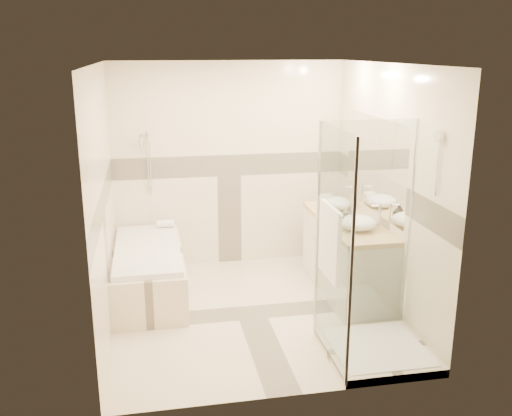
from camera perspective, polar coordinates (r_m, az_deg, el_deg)
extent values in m
cube|color=beige|center=(5.99, -0.50, -10.45)|extent=(2.80, 3.00, 0.01)
cube|color=white|center=(5.38, -0.57, 14.30)|extent=(2.80, 3.00, 0.01)
cube|color=beige|center=(7.01, -2.72, 4.27)|extent=(2.80, 0.01, 2.50)
cube|color=beige|center=(4.15, 3.16, -3.87)|extent=(2.80, 0.01, 2.50)
cube|color=beige|center=(5.49, -15.11, 0.52)|extent=(0.01, 3.00, 2.50)
cube|color=beige|center=(5.96, 12.89, 1.84)|extent=(0.01, 3.00, 2.50)
cube|color=white|center=(6.18, 11.76, 4.30)|extent=(0.01, 1.60, 1.00)
cylinder|color=silver|center=(6.89, -10.77, 4.66)|extent=(0.02, 0.02, 0.70)
cube|color=beige|center=(6.41, -10.68, -6.45)|extent=(0.75, 1.70, 0.50)
cube|color=white|center=(6.31, -10.81, -4.10)|extent=(0.69, 1.60, 0.06)
ellipsoid|color=white|center=(6.33, -10.78, -4.52)|extent=(0.56, 1.40, 0.16)
cube|color=silver|center=(6.37, 9.04, -5.05)|extent=(0.55, 1.60, 0.80)
cylinder|color=silver|center=(5.88, 7.73, -5.25)|extent=(0.01, 0.24, 0.01)
cylinder|color=silver|center=(6.60, 5.56, -2.82)|extent=(0.01, 0.24, 0.01)
cube|color=tan|center=(6.24, 9.21, -1.39)|extent=(0.57, 1.62, 0.05)
cube|color=beige|center=(5.33, 12.02, -13.85)|extent=(0.90, 0.90, 0.08)
cube|color=white|center=(5.31, 12.04, -13.43)|extent=(0.80, 0.80, 0.01)
cube|color=white|center=(4.76, 7.75, -4.04)|extent=(0.01, 0.90, 2.00)
cube|color=white|center=(5.31, 10.81, -2.10)|extent=(0.90, 0.01, 2.00)
cylinder|color=silver|center=(4.37, 9.53, -5.99)|extent=(0.03, 0.03, 2.00)
cylinder|color=silver|center=(5.17, 6.13, -2.39)|extent=(0.03, 0.03, 2.00)
cylinder|color=silver|center=(5.49, 15.17, -1.78)|extent=(0.03, 0.03, 2.00)
cylinder|color=silver|center=(4.88, 17.78, 6.86)|extent=(0.03, 0.10, 0.10)
cylinder|color=silver|center=(4.65, 7.49, 0.11)|extent=(0.02, 0.60, 0.02)
cube|color=white|center=(4.73, 7.36, -3.39)|extent=(0.04, 0.48, 0.62)
ellipsoid|color=white|center=(6.60, 7.81, 0.51)|extent=(0.37, 0.37, 0.15)
ellipsoid|color=white|center=(5.89, 10.19, -1.44)|extent=(0.37, 0.37, 0.15)
cylinder|color=silver|center=(6.66, 9.66, 1.10)|extent=(0.03, 0.03, 0.27)
cylinder|color=silver|center=(6.62, 9.32, 2.04)|extent=(0.10, 0.02, 0.02)
cylinder|color=silver|center=(5.96, 12.24, -0.82)|extent=(0.03, 0.03, 0.26)
cylinder|color=silver|center=(5.91, 11.89, 0.18)|extent=(0.09, 0.02, 0.02)
imported|color=black|center=(6.09, 9.45, -0.86)|extent=(0.08, 0.09, 0.14)
imported|color=black|center=(6.14, 9.28, -0.62)|extent=(0.17, 0.17, 0.17)
cube|color=white|center=(6.86, 7.08, 0.85)|extent=(0.18, 0.27, 0.08)
cylinder|color=white|center=(6.92, -9.04, -1.56)|extent=(0.20, 0.09, 0.09)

